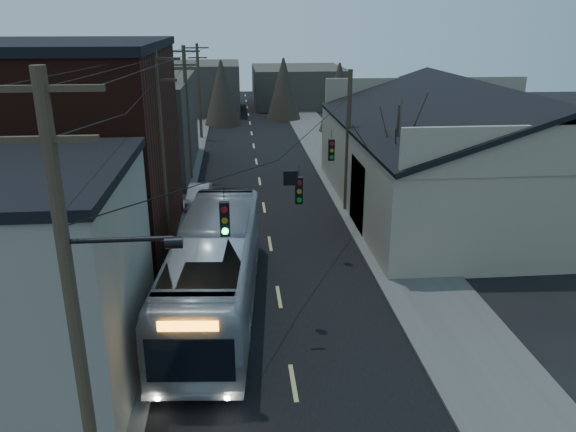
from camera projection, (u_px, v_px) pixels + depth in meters
name	position (u px, v px, depth m)	size (l,w,h in m)	color
road_surface	(261.00, 189.00, 38.97)	(9.00, 110.00, 0.02)	black
sidewalk_left	(166.00, 191.00, 38.38)	(4.00, 110.00, 0.12)	#474744
sidewalk_right	(353.00, 186.00, 39.53)	(4.00, 110.00, 0.12)	#474744
building_clapboard	(1.00, 284.00, 17.31)	(8.00, 8.00, 7.00)	gray
building_brick	(62.00, 155.00, 27.04)	(10.00, 12.00, 10.00)	black
building_left_far	(132.00, 126.00, 42.60)	(9.00, 14.00, 7.00)	#37322C
warehouse	(475.00, 165.00, 34.53)	(16.16, 20.60, 7.73)	gray
building_far_left	(199.00, 87.00, 70.29)	(10.00, 12.00, 6.00)	#37322C
building_far_right	(298.00, 86.00, 76.29)	(12.00, 14.00, 5.00)	#37322C
bare_tree	(395.00, 175.00, 28.96)	(0.40, 0.40, 7.20)	black
utility_lines	(209.00, 137.00, 31.55)	(11.24, 45.28, 10.50)	#382B1E
bus	(215.00, 269.00, 22.34)	(3.03, 12.94, 3.60)	#9DA1A8
parked_car	(199.00, 196.00, 35.54)	(1.32, 3.79, 1.25)	#9A9DA1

